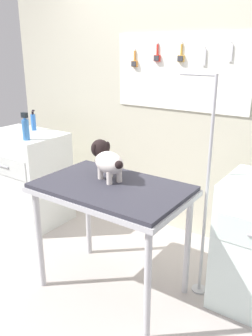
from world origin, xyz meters
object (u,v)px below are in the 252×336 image
at_px(counter_left, 27,177).
at_px(shampoo_bottle, 26,128).
at_px(grooming_arm, 205,200).
at_px(dog, 107,159).
at_px(grooming_table, 112,196).

xyz_separation_m(counter_left, shampoo_bottle, (0.25, -0.15, 0.57)).
distance_m(counter_left, shampoo_bottle, 0.64).
relative_size(grooming_arm, counter_left, 1.70).
xyz_separation_m(grooming_arm, dog, (-0.63, -0.27, 0.25)).
height_order(grooming_table, counter_left, counter_left).
xyz_separation_m(grooming_table, shampoo_bottle, (-1.18, 0.28, 0.28)).
bearing_deg(dog, grooming_table, -38.40).
distance_m(dog, shampoo_bottle, 1.10).
bearing_deg(grooming_arm, shampoo_bottle, -177.55).
bearing_deg(shampoo_bottle, counter_left, 148.42).
height_order(grooming_table, shampoo_bottle, shampoo_bottle).
bearing_deg(shampoo_bottle, grooming_table, -13.25).
height_order(grooming_arm, counter_left, grooming_arm).
height_order(grooming_arm, shampoo_bottle, grooming_arm).
height_order(grooming_table, dog, dog).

